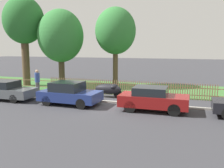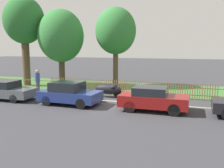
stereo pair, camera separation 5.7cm
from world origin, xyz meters
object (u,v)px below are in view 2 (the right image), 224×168
object	(u,v)px
parked_car_silver_hatchback	(4,90)
covered_motorcycle	(109,89)
tree_mid_park	(116,31)
parked_car_black_saloon	(69,93)
pedestrian_near_fence	(38,80)
parked_car_navy_estate	(153,99)
tree_behind_motorcycle	(61,36)
tree_nearest_kerb	(24,22)

from	to	relation	value
parked_car_silver_hatchback	covered_motorcycle	world-z (taller)	parked_car_silver_hatchback
covered_motorcycle	tree_mid_park	distance (m)	6.65
covered_motorcycle	parked_car_silver_hatchback	bearing A→B (deg)	-154.38
parked_car_black_saloon	pedestrian_near_fence	bearing A→B (deg)	150.55
pedestrian_near_fence	parked_car_black_saloon	bearing A→B (deg)	53.75
parked_car_silver_hatchback	pedestrian_near_fence	distance (m)	2.71
parked_car_black_saloon	covered_motorcycle	size ratio (longest dim) A/B	1.84
parked_car_silver_hatchback	parked_car_navy_estate	bearing A→B (deg)	-0.73
parked_car_navy_estate	tree_behind_motorcycle	xyz separation A→B (m)	(-9.23, 6.21, 3.80)
tree_mid_park	pedestrian_near_fence	bearing A→B (deg)	-130.93
pedestrian_near_fence	tree_nearest_kerb	bearing A→B (deg)	-138.09
parked_car_navy_estate	covered_motorcycle	bearing A→B (deg)	141.58
parked_car_silver_hatchback	tree_mid_park	size ratio (longest dim) A/B	0.61
parked_car_navy_estate	tree_nearest_kerb	xyz separation A→B (m)	(-12.61, 5.64, 5.09)
tree_nearest_kerb	tree_mid_park	distance (m)	8.31
parked_car_navy_estate	parked_car_black_saloon	bearing A→B (deg)	-179.93
parked_car_black_saloon	tree_mid_park	world-z (taller)	tree_mid_park
parked_car_silver_hatchback	tree_nearest_kerb	world-z (taller)	tree_nearest_kerb
parked_car_navy_estate	tree_mid_park	bearing A→B (deg)	120.46
tree_behind_motorcycle	pedestrian_near_fence	world-z (taller)	tree_behind_motorcycle
parked_car_black_saloon	tree_behind_motorcycle	xyz separation A→B (m)	(-4.02, 6.25, 3.79)
parked_car_silver_hatchback	parked_car_black_saloon	size ratio (longest dim) A/B	1.12
tree_nearest_kerb	parked_car_silver_hatchback	bearing A→B (deg)	-66.94
tree_nearest_kerb	tree_mid_park	xyz separation A→B (m)	(7.99, 2.11, -0.86)
parked_car_black_saloon	covered_motorcycle	world-z (taller)	parked_car_black_saloon
tree_nearest_kerb	parked_car_navy_estate	bearing A→B (deg)	-24.11
tree_mid_park	pedestrian_near_fence	xyz separation A→B (m)	(-4.61, -5.32, -3.89)
tree_nearest_kerb	pedestrian_near_fence	distance (m)	6.65
pedestrian_near_fence	parked_car_silver_hatchback	bearing A→B (deg)	-25.29
tree_mid_park	parked_car_navy_estate	bearing A→B (deg)	-59.23
tree_nearest_kerb	pedestrian_near_fence	bearing A→B (deg)	-43.47
parked_car_black_saloon	covered_motorcycle	bearing A→B (deg)	62.16
tree_behind_motorcycle	tree_mid_park	size ratio (longest dim) A/B	0.97
parked_car_silver_hatchback	tree_behind_motorcycle	distance (m)	7.43
parked_car_silver_hatchback	tree_nearest_kerb	bearing A→B (deg)	111.92
parked_car_black_saloon	parked_car_navy_estate	bearing A→B (deg)	2.54
parked_car_black_saloon	tree_behind_motorcycle	world-z (taller)	tree_behind_motorcycle
parked_car_silver_hatchback	tree_nearest_kerb	xyz separation A→B (m)	(-2.43, 5.71, 5.14)
tree_nearest_kerb	tree_mid_park	bearing A→B (deg)	14.81
parked_car_black_saloon	tree_nearest_kerb	xyz separation A→B (m)	(-7.40, 5.68, 5.08)
tree_behind_motorcycle	tree_mid_park	xyz separation A→B (m)	(4.61, 1.54, 0.43)
parked_car_black_saloon	parked_car_navy_estate	size ratio (longest dim) A/B	1.01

